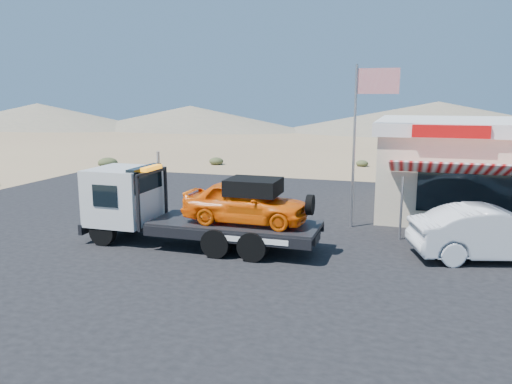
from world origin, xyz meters
TOP-DOWN VIEW (x-y plane):
  - ground at (0.00, 0.00)m, footprint 120.00×120.00m
  - asphalt_lot at (2.00, 3.00)m, footprint 32.00×24.00m
  - tow_truck at (-0.00, 0.57)m, footprint 7.75×2.30m
  - white_sedan at (9.25, 1.91)m, footprint 5.18×2.99m
  - jerky_store at (10.50, 8.97)m, footprint 10.40×9.97m
  - flagpole at (4.93, 4.50)m, footprint 1.55×0.10m
  - desert_scrub at (-15.32, 8.20)m, footprint 28.39×33.05m
  - distant_hills at (-9.77, 55.14)m, footprint 126.00×48.00m

SIDE VIEW (x-z plane):
  - ground at x=0.00m, z-range 0.00..0.00m
  - asphalt_lot at x=2.00m, z-range 0.00..0.02m
  - desert_scrub at x=-15.32m, z-range -0.05..0.67m
  - white_sedan at x=9.25m, z-range 0.02..1.63m
  - tow_truck at x=0.00m, z-range 0.10..2.69m
  - distant_hills at x=-9.77m, z-range -0.21..3.99m
  - jerky_store at x=10.50m, z-range 0.04..3.94m
  - flagpole at x=4.93m, z-range 0.76..6.76m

